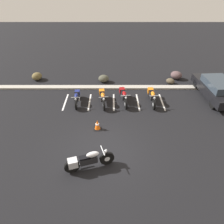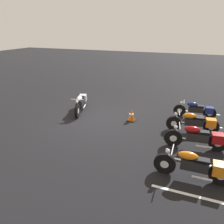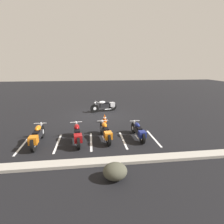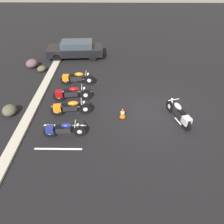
{
  "view_description": "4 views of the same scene",
  "coord_description": "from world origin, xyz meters",
  "px_view_note": "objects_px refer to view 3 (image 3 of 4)",
  "views": [
    {
      "loc": [
        0.44,
        -7.81,
        7.4
      ],
      "look_at": [
        0.43,
        1.81,
        1.03
      ],
      "focal_mm": 35.0,
      "sensor_mm": 36.0,
      "label": 1
    },
    {
      "loc": [
        8.7,
        4.27,
        4.1
      ],
      "look_at": [
        0.85,
        1.19,
        0.8
      ],
      "focal_mm": 35.0,
      "sensor_mm": 36.0,
      "label": 2
    },
    {
      "loc": [
        0.52,
        12.52,
        3.64
      ],
      "look_at": [
        -0.95,
        0.93,
        0.48
      ],
      "focal_mm": 28.0,
      "sensor_mm": 36.0,
      "label": 3
    },
    {
      "loc": [
        -9.29,
        2.11,
        7.02
      ],
      "look_at": [
        -0.64,
        2.22,
        0.55
      ],
      "focal_mm": 35.0,
      "sensor_mm": 36.0,
      "label": 4
    }
  ],
  "objects_px": {
    "parked_bike_0": "(138,131)",
    "parked_bike_3": "(37,136)",
    "parked_bike_2": "(77,134)",
    "traffic_cone": "(105,118)",
    "motorcycle_silver_featured": "(105,106)",
    "landscape_rock_3": "(115,171)",
    "parked_bike_1": "(105,132)"
  },
  "relations": [
    {
      "from": "landscape_rock_3",
      "to": "parked_bike_1",
      "type": "bearing_deg",
      "value": -89.34
    },
    {
      "from": "motorcycle_silver_featured",
      "to": "traffic_cone",
      "type": "xyz_separation_m",
      "value": [
        0.28,
        2.81,
        -0.19
      ]
    },
    {
      "from": "landscape_rock_3",
      "to": "motorcycle_silver_featured",
      "type": "bearing_deg",
      "value": -92.86
    },
    {
      "from": "motorcycle_silver_featured",
      "to": "parked_bike_3",
      "type": "xyz_separation_m",
      "value": [
        3.67,
        5.73,
        -0.01
      ]
    },
    {
      "from": "parked_bike_1",
      "to": "landscape_rock_3",
      "type": "distance_m",
      "value": 3.12
    },
    {
      "from": "parked_bike_0",
      "to": "parked_bike_1",
      "type": "bearing_deg",
      "value": 85.48
    },
    {
      "from": "traffic_cone",
      "to": "parked_bike_3",
      "type": "bearing_deg",
      "value": 40.68
    },
    {
      "from": "motorcycle_silver_featured",
      "to": "parked_bike_2",
      "type": "bearing_deg",
      "value": 54.67
    },
    {
      "from": "parked_bike_2",
      "to": "landscape_rock_3",
      "type": "relative_size",
      "value": 2.69
    },
    {
      "from": "motorcycle_silver_featured",
      "to": "parked_bike_2",
      "type": "relative_size",
      "value": 1.0
    },
    {
      "from": "motorcycle_silver_featured",
      "to": "parked_bike_0",
      "type": "relative_size",
      "value": 1.1
    },
    {
      "from": "parked_bike_0",
      "to": "parked_bike_2",
      "type": "distance_m",
      "value": 3.03
    },
    {
      "from": "parked_bike_3",
      "to": "traffic_cone",
      "type": "distance_m",
      "value": 4.48
    },
    {
      "from": "parked_bike_0",
      "to": "traffic_cone",
      "type": "xyz_separation_m",
      "value": [
        1.48,
        -2.81,
        -0.14
      ]
    },
    {
      "from": "parked_bike_0",
      "to": "parked_bike_3",
      "type": "relative_size",
      "value": 0.9
    },
    {
      "from": "motorcycle_silver_featured",
      "to": "parked_bike_0",
      "type": "distance_m",
      "value": 5.75
    },
    {
      "from": "parked_bike_0",
      "to": "landscape_rock_3",
      "type": "height_order",
      "value": "parked_bike_0"
    },
    {
      "from": "parked_bike_3",
      "to": "traffic_cone",
      "type": "height_order",
      "value": "parked_bike_3"
    },
    {
      "from": "parked_bike_2",
      "to": "traffic_cone",
      "type": "bearing_deg",
      "value": -34.95
    },
    {
      "from": "parked_bike_1",
      "to": "traffic_cone",
      "type": "relative_size",
      "value": 3.6
    },
    {
      "from": "parked_bike_1",
      "to": "parked_bike_3",
      "type": "xyz_separation_m",
      "value": [
        3.2,
        0.13,
        0.01
      ]
    },
    {
      "from": "parked_bike_2",
      "to": "parked_bike_3",
      "type": "height_order",
      "value": "same"
    },
    {
      "from": "motorcycle_silver_featured",
      "to": "landscape_rock_3",
      "type": "height_order",
      "value": "motorcycle_silver_featured"
    },
    {
      "from": "parked_bike_2",
      "to": "traffic_cone",
      "type": "relative_size",
      "value": 3.71
    },
    {
      "from": "parked_bike_0",
      "to": "motorcycle_silver_featured",
      "type": "bearing_deg",
      "value": 8.29
    },
    {
      "from": "motorcycle_silver_featured",
      "to": "parked_bike_0",
      "type": "height_order",
      "value": "motorcycle_silver_featured"
    },
    {
      "from": "parked_bike_2",
      "to": "parked_bike_0",
      "type": "bearing_deg",
      "value": -94.49
    },
    {
      "from": "motorcycle_silver_featured",
      "to": "landscape_rock_3",
      "type": "bearing_deg",
      "value": 69.45
    },
    {
      "from": "parked_bike_3",
      "to": "landscape_rock_3",
      "type": "height_order",
      "value": "parked_bike_3"
    },
    {
      "from": "parked_bike_1",
      "to": "traffic_cone",
      "type": "height_order",
      "value": "parked_bike_1"
    },
    {
      "from": "motorcycle_silver_featured",
      "to": "parked_bike_2",
      "type": "xyz_separation_m",
      "value": [
        1.83,
        5.76,
        -0.01
      ]
    },
    {
      "from": "parked_bike_1",
      "to": "parked_bike_3",
      "type": "bearing_deg",
      "value": 84.88
    }
  ]
}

